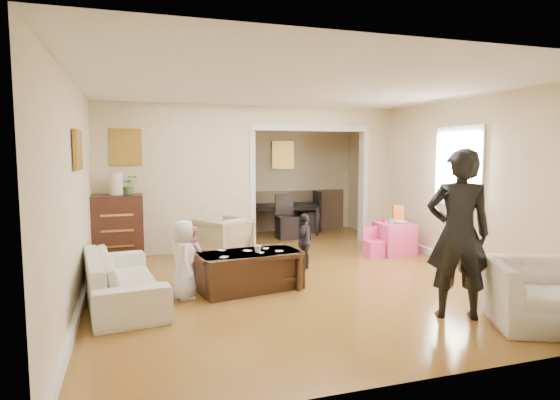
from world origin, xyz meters
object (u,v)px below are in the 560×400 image
object	(u,v)px
sofa	(122,278)
coffee_cup	(258,249)
table_lamp	(116,184)
child_toddler	(305,241)
armchair_front	(542,294)
dresser	(118,228)
coffee_table	(249,271)
child_kneel_a	(184,260)
cyan_cup	(391,221)
adult_person	(458,234)
play_table	(394,239)
armchair_back	(224,238)
child_kneel_b	(192,256)
dining_table	(277,219)

from	to	relation	value
sofa	coffee_cup	xyz separation A→B (m)	(1.66, 0.00, 0.24)
table_lamp	child_toddler	world-z (taller)	table_lamp
sofa	coffee_cup	bearing A→B (deg)	-96.99
armchair_front	dresser	world-z (taller)	dresser
coffee_table	child_kneel_a	xyz separation A→B (m)	(-0.85, -0.15, 0.24)
cyan_cup	adult_person	xyz separation A→B (m)	(-0.93, -2.89, 0.32)
coffee_table	play_table	distance (m)	3.16
armchair_back	coffee_cup	distance (m)	1.85
dresser	child_kneel_a	xyz separation A→B (m)	(0.80, -2.28, -0.06)
dresser	coffee_cup	bearing A→B (deg)	-51.22
armchair_back	coffee_cup	xyz separation A→B (m)	(0.09, -1.84, 0.18)
play_table	adult_person	size ratio (longest dim) A/B	0.31
child_kneel_b	child_toddler	distance (m)	1.81
armchair_front	dresser	xyz separation A→B (m)	(-4.18, 4.29, 0.21)
sofa	armchair_front	xyz separation A→B (m)	(4.09, -2.11, 0.04)
table_lamp	coffee_cup	distance (m)	2.89
coffee_cup	child_kneel_a	size ratio (longest dim) A/B	0.10
sofa	child_toddler	xyz separation A→B (m)	(2.61, 0.80, 0.14)
play_table	child_kneel_a	distance (m)	4.01
armchair_back	cyan_cup	xyz separation A→B (m)	(2.79, -0.58, 0.24)
armchair_front	sofa	bearing A→B (deg)	176.63
dining_table	child_toddler	world-z (taller)	child_toddler
dresser	coffee_table	xyz separation A→B (m)	(1.65, -2.13, -0.30)
dining_table	coffee_table	bearing A→B (deg)	-100.15
child_kneel_b	dining_table	bearing A→B (deg)	-63.44
dining_table	child_kneel_a	size ratio (longest dim) A/B	1.87
armchair_front	child_kneel_a	xyz separation A→B (m)	(-3.38, 2.01, 0.15)
armchair_back	cyan_cup	bearing A→B (deg)	135.51
dining_table	adult_person	xyz separation A→B (m)	(0.27, -5.55, 0.59)
sofa	child_kneel_b	xyz separation A→B (m)	(0.86, 0.35, 0.12)
armchair_front	child_kneel_b	bearing A→B (deg)	166.65
sofa	child_kneel_b	size ratio (longest dim) A/B	2.41
dresser	child_toddler	xyz separation A→B (m)	(2.70, -1.38, -0.12)
armchair_front	dresser	bearing A→B (deg)	158.20
armchair_front	child_toddler	bearing A→B (deg)	140.92
cyan_cup	child_toddler	world-z (taller)	child_toddler
coffee_cup	child_toddler	bearing A→B (deg)	40.10
adult_person	child_toddler	world-z (taller)	adult_person
table_lamp	child_toddler	distance (m)	3.14
table_lamp	child_kneel_b	world-z (taller)	table_lamp
cyan_cup	child_kneel_a	xyz separation A→B (m)	(-3.65, -1.35, -0.11)
sofa	armchair_back	bearing A→B (deg)	-47.42
armchair_back	play_table	distance (m)	2.94
armchair_back	child_kneel_b	distance (m)	1.65
armchair_back	cyan_cup	world-z (taller)	armchair_back
child_toddler	child_kneel_a	bearing A→B (deg)	-25.34
dresser	child_kneel_b	size ratio (longest dim) A/B	1.31
dining_table	child_kneel_b	distance (m)	4.24
table_lamp	play_table	xyz separation A→B (m)	(4.55, -0.87, -0.99)
coffee_table	cyan_cup	bearing A→B (deg)	23.26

